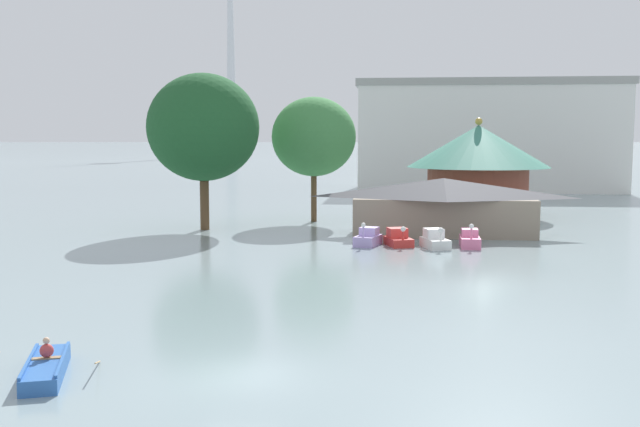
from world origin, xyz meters
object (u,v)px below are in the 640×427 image
Objects in this scene: shoreline_tree_mid at (314,137)px; background_building_block at (486,136)px; boathouse at (443,205)px; pedal_boat_red at (398,239)px; pedal_boat_pink at (470,240)px; green_roof_pavilion at (478,163)px; pedal_boat_lavender at (368,238)px; rowboat_with_rower at (46,368)px; shoreline_tree_tall_left at (203,127)px; pedal_boat_white at (435,240)px.

background_building_block is at bearing 64.43° from shoreline_tree_mid.
boathouse is 1.34× the size of shoreline_tree_mid.
pedal_boat_pink reaches higher than pedal_boat_red.
shoreline_tree_mid is at bearing -137.01° from pedal_boat_pink.
green_roof_pavilion reaches higher than pedal_boat_red.
pedal_boat_red is 4.96m from pedal_boat_pink.
pedal_boat_lavender is 2.13m from pedal_boat_red.
shoreline_tree_mid reaches higher than rowboat_with_rower.
shoreline_tree_tall_left reaches higher than shoreline_tree_mid.
boathouse is at bearing -35.72° from shoreline_tree_mid.
green_roof_pavilion is at bearing 27.99° from shoreline_tree_tall_left.
pedal_boat_white is at bearing -55.68° from shoreline_tree_mid.
background_building_block reaches higher than boathouse.
pedal_boat_pink is at bearing -19.40° from shoreline_tree_tall_left.
pedal_boat_white is at bearing -72.21° from pedal_boat_pink.
boathouse is at bearing 154.32° from pedal_boat_white.
pedal_boat_lavender reaches higher than rowboat_with_rower.
background_building_block reaches higher than green_roof_pavilion.
boathouse reaches higher than pedal_boat_white.
shoreline_tree_tall_left reaches higher than pedal_boat_white.
pedal_boat_white is at bearing 54.54° from pedal_boat_red.
pedal_boat_white is at bearing -23.68° from shoreline_tree_tall_left.
green_roof_pavilion is 1.06× the size of shoreline_tree_tall_left.
pedal_boat_red is at bearing -110.98° from green_roof_pavilion.
pedal_boat_lavender is at bearing -104.68° from background_building_block.
boathouse is (5.60, 6.24, 1.81)m from pedal_boat_lavender.
pedal_boat_pink is 20.50m from green_roof_pavilion.
green_roof_pavilion is at bearing 73.40° from boathouse.
pedal_boat_white is 19.26m from shoreline_tree_mid.
pedal_boat_lavender is 0.24× the size of shoreline_tree_mid.
boathouse reaches higher than pedal_boat_pink.
pedal_boat_red is 0.21× the size of green_roof_pavilion.
green_roof_pavilion is (5.05, 20.53, 4.60)m from pedal_boat_white.
rowboat_with_rower is 52.92m from green_roof_pavilion.
pedal_boat_pink is (16.26, 29.41, 0.23)m from rowboat_with_rower.
boathouse is 51.47m from background_building_block.
pedal_boat_lavender is at bearing -87.61° from pedal_boat_pink.
pedal_boat_pink is 57.43m from background_building_block.
rowboat_with_rower is at bearing -38.57° from pedal_boat_red.
rowboat_with_rower is at bearing -43.32° from pedal_boat_white.
green_roof_pavilion is at bearing 171.27° from pedal_boat_lavender.
boathouse is (3.48, 6.02, 1.84)m from pedal_boat_red.
pedal_boat_white is 7.13m from boathouse.
shoreline_tree_tall_left is (-20.85, 7.34, 7.88)m from pedal_boat_pink.
pedal_boat_lavender is 22.64m from green_roof_pavilion.
shoreline_tree_mid reaches higher than boathouse.
pedal_boat_lavender is 4.67m from pedal_boat_white.
boathouse is at bearing 138.07° from rowboat_with_rower.
pedal_boat_red is (11.29, 29.49, 0.21)m from rowboat_with_rower.
pedal_boat_pink is at bearing 108.30° from pedal_boat_lavender.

